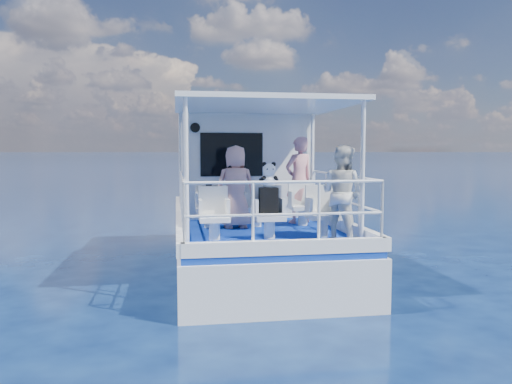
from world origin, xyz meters
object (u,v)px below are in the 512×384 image
backpack_center (269,201)px  panda (269,175)px  passenger_port_fwd (236,187)px  passenger_stbd_aft (342,193)px

backpack_center → panda: 0.43m
passenger_port_fwd → backpack_center: (0.40, -1.19, -0.16)m
passenger_port_fwd → passenger_stbd_aft: (1.52, -1.55, -0.01)m
passenger_port_fwd → backpack_center: passenger_port_fwd is taller
passenger_port_fwd → panda: 1.27m
backpack_center → passenger_port_fwd: bearing=108.5°
passenger_port_fwd → passenger_stbd_aft: bearing=128.0°
passenger_stbd_aft → backpack_center: size_ratio=3.35×
panda → backpack_center: bearing=-119.2°
passenger_port_fwd → panda: passenger_port_fwd is taller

